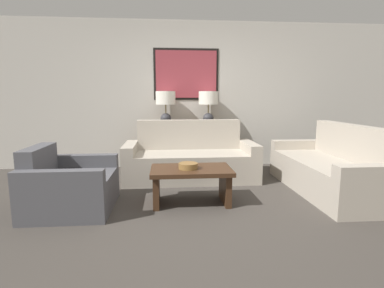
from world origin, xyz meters
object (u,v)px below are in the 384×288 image
(couch_by_back_wall, at_px, (190,160))
(console_table, at_px, (187,147))
(table_lamp_left, at_px, (166,103))
(couch_by_side, at_px, (331,170))
(coffee_table, at_px, (191,179))
(armchair_near_back_wall, at_px, (70,187))
(table_lamp_right, at_px, (208,103))
(decorative_bowl, at_px, (188,166))

(couch_by_back_wall, bearing_deg, console_table, 90.00)
(table_lamp_left, height_order, couch_by_side, table_lamp_left)
(table_lamp_left, bearing_deg, couch_by_side, -33.98)
(coffee_table, height_order, armchair_near_back_wall, armchair_near_back_wall)
(table_lamp_left, relative_size, table_lamp_right, 1.00)
(couch_by_back_wall, bearing_deg, armchair_near_back_wall, -140.99)
(console_table, distance_m, coffee_table, 1.83)
(couch_by_back_wall, relative_size, armchair_near_back_wall, 2.10)
(console_table, distance_m, table_lamp_left, 0.88)
(table_lamp_right, distance_m, coffee_table, 2.08)
(decorative_bowl, xyz_separation_m, armchair_near_back_wall, (-1.37, -0.05, -0.21))
(table_lamp_left, height_order, decorative_bowl, table_lamp_left)
(couch_by_back_wall, distance_m, couch_by_side, 2.04)
(console_table, distance_m, decorative_bowl, 1.86)
(table_lamp_left, height_order, coffee_table, table_lamp_left)
(table_lamp_left, relative_size, decorative_bowl, 2.61)
(coffee_table, bearing_deg, console_table, 87.44)
(table_lamp_right, height_order, couch_by_back_wall, table_lamp_right)
(decorative_bowl, relative_size, armchair_near_back_wall, 0.24)
(couch_by_back_wall, distance_m, coffee_table, 1.14)
(decorative_bowl, bearing_deg, coffee_table, 35.14)
(console_table, relative_size, table_lamp_left, 2.19)
(table_lamp_left, distance_m, decorative_bowl, 2.00)
(coffee_table, xyz_separation_m, armchair_near_back_wall, (-1.41, -0.08, -0.05))
(table_lamp_left, xyz_separation_m, table_lamp_right, (0.76, 0.00, 0.00))
(couch_by_side, bearing_deg, couch_by_back_wall, 156.33)
(couch_by_back_wall, xyz_separation_m, armchair_near_back_wall, (-1.49, -1.21, -0.04))
(console_table, bearing_deg, coffee_table, -92.56)
(table_lamp_right, height_order, couch_by_side, table_lamp_right)
(table_lamp_left, relative_size, armchair_near_back_wall, 0.62)
(coffee_table, bearing_deg, couch_by_back_wall, 85.87)
(decorative_bowl, bearing_deg, couch_by_side, 9.73)
(table_lamp_right, bearing_deg, couch_by_side, -45.51)
(table_lamp_left, xyz_separation_m, coffee_table, (0.30, -1.83, -0.88))
(console_table, xyz_separation_m, armchair_near_back_wall, (-1.49, -1.90, -0.13))
(decorative_bowl, bearing_deg, console_table, 86.31)
(coffee_table, relative_size, armchair_near_back_wall, 0.99)
(table_lamp_right, distance_m, armchair_near_back_wall, 2.83)
(coffee_table, relative_size, decorative_bowl, 4.20)
(armchair_near_back_wall, bearing_deg, couch_by_side, 6.64)
(table_lamp_left, relative_size, coffee_table, 0.62)
(table_lamp_left, distance_m, couch_by_back_wall, 1.19)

